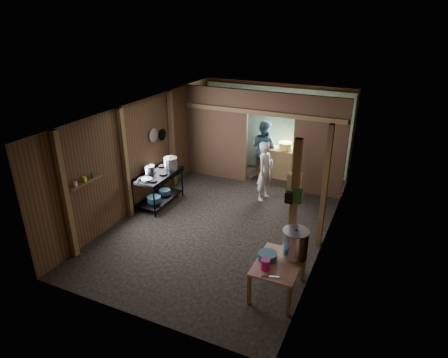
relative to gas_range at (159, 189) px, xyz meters
The scene contains 42 objects.
floor 1.93m from the gas_range, ahead, with size 4.50×7.00×0.00m, color black.
ceiling 2.88m from the gas_range, ahead, with size 4.50×7.00×0.00m, color #262422.
wall_back 4.08m from the gas_range, 61.85° to the left, with size 4.50×0.00×2.60m, color #503923.
wall_front 4.06m from the gas_range, 61.66° to the right, with size 4.50×0.00×2.60m, color #503923.
wall_left 0.96m from the gas_range, behind, with size 0.00×7.00×2.60m, color #503923.
wall_right 4.22m from the gas_range, ahead, with size 0.00×7.00×2.60m, color #503923.
partition_left 2.45m from the gas_range, 75.93° to the left, with size 1.85×0.10×2.60m, color brown.
partition_right 4.20m from the gas_range, 32.65° to the left, with size 1.35×0.10×2.60m, color brown.
partition_header 3.60m from the gas_range, 46.11° to the left, with size 1.30×0.10×0.60m, color brown.
turquoise_panel 4.02m from the gas_range, 61.44° to the left, with size 4.40×0.06×2.50m, color #87C9C2.
back_counter 3.68m from the gas_range, 53.67° to the left, with size 1.20×0.50×0.85m, color brown.
wall_clock 4.29m from the gas_range, 58.04° to the left, with size 0.20×0.20×0.03m, color silver.
post_left_a 2.75m from the gas_range, 96.62° to the right, with size 0.10×0.12×2.60m, color brown.
post_left_b 1.22m from the gas_range, 110.89° to the right, with size 0.10×0.12×2.60m, color brown.
post_left_c 1.53m from the gas_range, 103.88° to the left, with size 0.10×0.12×2.60m, color brown.
post_right 4.16m from the gas_range, ahead, with size 0.10×0.12×2.60m, color brown.
post_free 4.04m from the gas_range, 19.02° to the right, with size 0.12×0.12×2.60m, color brown.
cross_beam 3.30m from the gas_range, 49.02° to the left, with size 4.40×0.12×0.12m, color brown.
pan_lid_big 1.34m from the gas_range, 128.56° to the left, with size 0.34×0.34×0.03m, color gray.
pan_lid_small 1.44m from the gas_range, 112.07° to the left, with size 0.30×0.30×0.03m, color black.
wall_shelf 2.32m from the gas_range, 97.37° to the right, with size 0.14×0.80×0.03m, color brown.
jar_white 2.58m from the gas_range, 96.59° to the right, with size 0.07×0.07×0.10m, color silver.
jar_yellow 2.35m from the gas_range, 97.37° to the right, with size 0.08×0.08×0.10m, color #EFE94B.
jar_green 2.16m from the gas_range, 98.23° to the right, with size 0.06×0.06×0.10m, color #1A5525.
bag_white 4.11m from the gas_range, 18.15° to the right, with size 0.22×0.15×0.32m, color silver.
bag_green 4.20m from the gas_range, 19.51° to the right, with size 0.16×0.12×0.24m, color #1A5525.
bag_black 4.07m from the gas_range, 20.47° to the right, with size 0.14×0.10×0.20m, color black.
gas_range is the anchor object (origin of this frame).
prep_table 4.20m from the gas_range, 28.04° to the right, with size 0.75×1.03×0.61m, color #A0776A, non-canonical shape.
stove_pot_large 0.69m from the gas_range, 64.38° to the left, with size 0.34×0.34×0.34m, color silver, non-canonical shape.
stove_pot_med 0.54m from the gas_range, 155.42° to the right, with size 0.25×0.25×0.22m, color silver, non-canonical shape.
frying_pan 0.63m from the gas_range, 90.00° to the right, with size 0.26×0.48×0.06m, color gray, non-canonical shape.
blue_tub_front 0.30m from the gas_range, 90.00° to the right, with size 0.34×0.34×0.14m, color navy.
blue_tub_back 0.32m from the gas_range, 90.00° to the left, with size 0.29×0.29×0.12m, color navy.
stock_pot 4.27m from the gas_range, 23.37° to the right, with size 0.46×0.46×0.53m, color silver, non-canonical shape.
wash_basin 4.03m from the gas_range, 29.23° to the right, with size 0.33×0.33×0.12m, color navy.
pink_bucket 4.22m from the gas_range, 32.14° to the right, with size 0.15×0.15×0.19m, color #B61575.
knife 4.41m from the gas_range, 32.97° to the right, with size 0.30×0.04×0.01m, color silver.
yellow_tub 3.82m from the gas_range, 51.54° to the left, with size 0.38×0.38×0.21m, color #EFE94B.
red_cup 3.58m from the gas_range, 56.79° to the left, with size 0.12×0.12×0.14m, color maroon.
cook 2.72m from the gas_range, 30.73° to the left, with size 0.56×0.37×1.53m, color white.
worker_back 3.39m from the gas_range, 58.85° to the left, with size 0.80×0.62×1.64m, color #3C6A81.
Camera 1 is at (3.24, -7.31, 4.55)m, focal length 31.15 mm.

